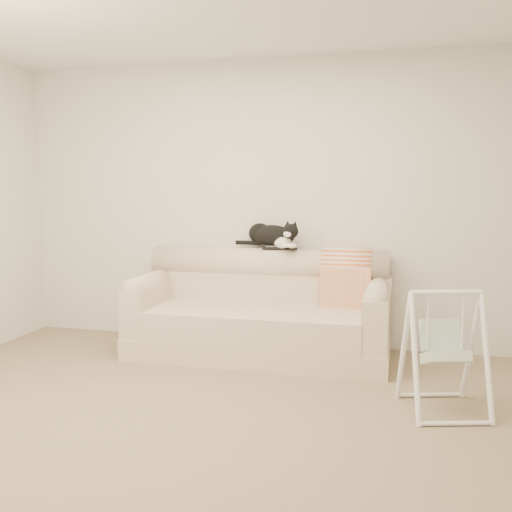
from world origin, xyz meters
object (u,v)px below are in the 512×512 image
Objects in this scene: remote_a at (272,248)px; tuxedo_cat at (272,235)px; baby_swing at (444,351)px; remote_b at (289,248)px; sofa at (261,314)px.

tuxedo_cat is (-0.01, 0.05, 0.11)m from remote_a.
remote_a is 1.92m from baby_swing.
tuxedo_cat reaches higher than baby_swing.
remote_b is 0.21× the size of baby_swing.
remote_b is (0.15, 0.01, -0.00)m from remote_a.
remote_a is 0.15m from remote_b.
tuxedo_cat is at bearing 138.33° from baby_swing.
tuxedo_cat is (0.04, 0.27, 0.67)m from sofa.
sofa is 13.27× the size of remote_b.
tuxedo_cat reaches higher than remote_a.
baby_swing is (1.25, -1.22, -0.51)m from remote_b.
remote_a is 0.29× the size of tuxedo_cat.
remote_b is at bearing 49.31° from sofa.
baby_swing is at bearing -44.32° from remote_b.
remote_b is at bearing -12.19° from tuxedo_cat.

